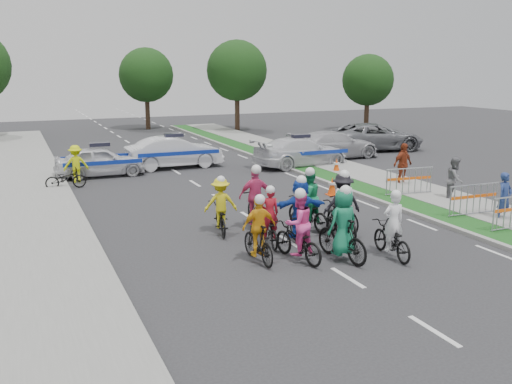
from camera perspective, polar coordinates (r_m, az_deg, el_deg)
name	(u,v)px	position (r m, az deg, el deg)	size (l,w,h in m)	color
ground	(348,278)	(13.69, 9.15, -8.48)	(90.00, 90.00, 0.00)	#28282B
curb_right	(396,207)	(20.40, 13.79, -1.50)	(0.20, 60.00, 0.12)	gray
grass_strip	(412,206)	(20.82, 15.33, -1.32)	(1.20, 60.00, 0.11)	#164416
sidewalk_right	(452,201)	(21.97, 19.02, -0.82)	(2.40, 60.00, 0.13)	gray
sidewalk_left	(41,248)	(16.46, -20.71, -5.29)	(3.00, 60.00, 0.13)	gray
rider_0	(392,235)	(15.15, 13.43, -4.20)	(0.80, 1.83, 1.81)	black
rider_1	(343,231)	(14.62, 8.65, -3.92)	(0.90, 1.94, 1.98)	black
rider_2	(298,234)	(14.49, 4.23, -4.20)	(0.97, 1.96, 1.91)	black
rider_3	(258,236)	(14.35, 0.25, -4.42)	(0.91, 1.71, 1.78)	black
rider_4	(342,212)	(16.54, 8.56, -1.97)	(1.18, 2.04, 2.01)	black
rider_5	(300,215)	(15.92, 4.38, -2.28)	(1.61, 1.91, 1.94)	black
rider_6	(269,225)	(15.78, 1.30, -3.31)	(0.84, 1.73, 1.70)	black
rider_7	(343,207)	(17.33, 8.71, -1.50)	(0.78, 1.76, 1.84)	black
rider_8	(308,206)	(17.30, 5.22, -1.44)	(1.00, 1.98, 1.93)	black
rider_9	(255,205)	(17.19, -0.08, -1.29)	(1.07, 1.98, 2.01)	black
rider_10	(220,211)	(16.87, -3.57, -1.88)	(1.06, 1.80, 1.75)	black
police_car_0	(100,161)	(26.59, -15.31, 2.98)	(1.61, 3.99, 1.36)	silver
police_car_1	(174,152)	(28.09, -8.17, 3.95)	(1.61, 4.61, 1.52)	silver
police_car_2	(301,152)	(28.31, 4.48, 4.01)	(2.00, 4.92, 1.43)	silver
civilian_sedan	(334,145)	(30.96, 7.81, 4.70)	(2.06, 5.07, 1.47)	#B6B5BA
civilian_suv	(374,137)	(34.38, 11.74, 5.43)	(2.65, 5.75, 1.60)	slate
spectator_0	(505,197)	(19.73, 23.60, -0.47)	(0.58, 0.38, 1.59)	navy
spectator_1	(455,179)	(22.09, 19.28, 1.21)	(0.79, 0.61, 1.62)	slate
spectator_2	(403,165)	(24.30, 14.46, 2.67)	(1.04, 0.43, 1.78)	maroon
marshal_hiviz	(76,164)	(25.46, -17.57, 2.71)	(1.03, 0.59, 1.59)	#D0E10B
barrier_1	(474,201)	(19.88, 20.93, -0.85)	(2.00, 0.50, 1.12)	#A5A8AD
barrier_2	(409,182)	(22.31, 15.05, 0.93)	(2.00, 0.50, 1.12)	#A5A8AD
cone_0	(332,186)	(22.12, 7.62, 0.57)	(0.40, 0.40, 0.70)	#F24C0C
cone_1	(337,166)	(26.70, 8.05, 2.60)	(0.40, 0.40, 0.70)	#F24C0C
parked_bike	(66,178)	(24.29, -18.50, 1.29)	(0.56, 1.59, 0.84)	black
tree_1	(237,71)	(43.75, -1.92, 12.04)	(4.55, 4.55, 6.82)	#382619
tree_2	(368,80)	(44.43, 11.12, 10.92)	(3.85, 3.85, 5.77)	#382619
tree_4	(146,75)	(45.84, -10.94, 11.40)	(4.20, 4.20, 6.30)	#382619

